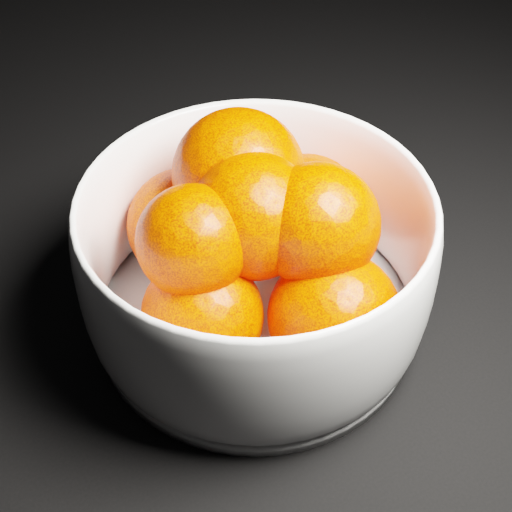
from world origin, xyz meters
TOP-DOWN VIEW (x-y plane):
  - bowl at (0.25, -0.14)m, footprint 0.25×0.25m
  - orange_pile at (0.25, -0.14)m, footprint 0.20×0.22m

SIDE VIEW (x-z plane):
  - bowl at x=0.25m, z-range 0.00..0.12m
  - orange_pile at x=0.25m, z-range 0.01..0.15m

